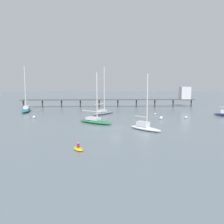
# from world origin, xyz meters

# --- Properties ---
(ground_plane) EXTENTS (400.00, 400.00, 0.00)m
(ground_plane) POSITION_xyz_m (0.00, 0.00, 0.00)
(ground_plane) COLOR slate
(pier) EXTENTS (66.44, 3.68, 7.73)m
(pier) POSITION_xyz_m (15.03, 43.25, 4.03)
(pier) COLOR #4C4C51
(pier) RESTS_ON ground_plane
(sailboat_gray) EXTENTS (7.64, 8.58, 14.09)m
(sailboat_gray) POSITION_xyz_m (-2.32, 22.12, 0.76)
(sailboat_gray) COLOR gray
(sailboat_gray) RESTS_ON ground_plane
(sailboat_white) EXTENTS (6.36, 7.14, 11.17)m
(sailboat_white) POSITION_xyz_m (5.70, -2.92, 0.75)
(sailboat_white) COLOR white
(sailboat_white) RESTS_ON ground_plane
(sailboat_green) EXTENTS (8.83, 7.95, 11.71)m
(sailboat_green) POSITION_xyz_m (-4.36, 5.89, 0.66)
(sailboat_green) COLOR #287F4C
(sailboat_green) RESTS_ON ground_plane
(sailboat_teal) EXTENTS (3.40, 10.03, 14.50)m
(sailboat_teal) POSITION_xyz_m (-26.93, 29.05, 0.90)
(sailboat_teal) COLOR #1E727A
(sailboat_teal) RESTS_ON ground_plane
(dinghy_yellow) EXTENTS (2.07, 2.62, 1.14)m
(dinghy_yellow) POSITION_xyz_m (-6.27, -16.90, 0.22)
(dinghy_yellow) COLOR yellow
(dinghy_yellow) RESTS_ON ground_plane
(mooring_buoy_inner) EXTENTS (0.75, 0.75, 0.75)m
(mooring_buoy_inner) POSITION_xyz_m (-20.65, 14.36, 0.38)
(mooring_buoy_inner) COLOR silver
(mooring_buoy_inner) RESTS_ON ground_plane
(mooring_buoy_near) EXTENTS (0.55, 0.55, 0.55)m
(mooring_buoy_near) POSITION_xyz_m (12.93, 20.20, 0.27)
(mooring_buoy_near) COLOR silver
(mooring_buoy_near) RESTS_ON ground_plane
(mooring_buoy_mid) EXTENTS (0.67, 0.67, 0.67)m
(mooring_buoy_mid) POSITION_xyz_m (19.32, 12.23, 0.33)
(mooring_buoy_mid) COLOR silver
(mooring_buoy_mid) RESTS_ON ground_plane
(mooring_buoy_far) EXTENTS (0.86, 0.86, 0.86)m
(mooring_buoy_far) POSITION_xyz_m (12.36, 10.80, 0.43)
(mooring_buoy_far) COLOR silver
(mooring_buoy_far) RESTS_ON ground_plane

